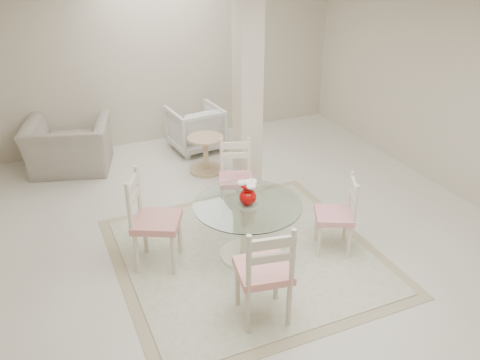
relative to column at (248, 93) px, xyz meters
name	(u,v)px	position (x,y,z in m)	size (l,w,h in m)	color
ground	(254,245)	(-0.50, -1.30, -1.35)	(7.00, 7.00, 0.00)	silver
room_shell	(256,86)	(-0.50, -1.30, 0.51)	(6.02, 7.02, 2.71)	beige
column	(248,93)	(0.00, 0.00, 0.00)	(0.30, 0.30, 2.70)	beige
area_rug	(247,256)	(-0.66, -1.47, -1.34)	(2.78, 2.78, 0.02)	tan
dining_table	(247,230)	(-0.66, -1.47, -1.01)	(1.14, 1.14, 0.66)	#F1EDC6
red_vase	(248,193)	(-0.66, -1.47, -0.55)	(0.21, 0.20, 0.28)	#A40505
dining_chair_east	(341,209)	(0.31, -1.76, -0.83)	(0.53, 0.53, 0.99)	#EEE1C4
dining_chair_north	(236,172)	(-0.38, -0.50, -0.81)	(0.53, 0.53, 1.03)	#F6E8CA
dining_chair_west	(149,214)	(-1.64, -1.18, -0.73)	(0.63, 0.63, 1.17)	beige
dining_chair_south	(266,267)	(-0.93, -2.46, -0.74)	(0.54, 0.54, 1.16)	beige
recliner_taupe	(69,146)	(-2.14, 1.56, -0.97)	(1.16, 1.01, 0.75)	#9F9883
armchair_white	(195,128)	(-0.20, 1.57, -1.00)	(0.76, 0.78, 0.71)	white
side_table	(206,156)	(-0.33, 0.72, -1.10)	(0.52, 0.52, 0.54)	#D6BD84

